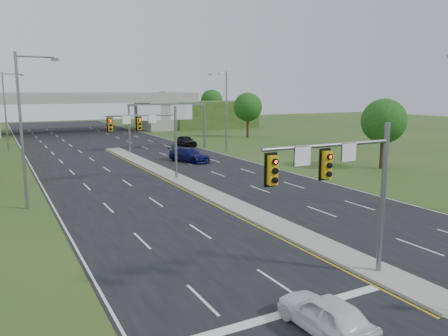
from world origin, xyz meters
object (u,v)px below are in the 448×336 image
(overpass, at_px, (76,115))
(car_white, at_px, (326,314))
(signal_mast_far, at_px, (153,131))
(sign_gantry, at_px, (167,114))
(signal_mast_near, at_px, (347,179))
(car_far_c, at_px, (186,141))
(car_far_b, at_px, (189,155))

(overpass, relative_size, car_white, 20.00)
(car_white, bearing_deg, overpass, -96.33)
(overpass, bearing_deg, signal_mast_far, -92.35)
(sign_gantry, xyz_separation_m, car_white, (-12.20, -47.63, -4.54))
(signal_mast_far, xyz_separation_m, overpass, (2.26, 55.07, -1.17))
(signal_mast_near, distance_m, car_far_c, 50.31)
(signal_mast_near, distance_m, car_white, 5.81)
(signal_mast_near, height_order, car_far_c, signal_mast_near)
(overpass, xyz_separation_m, car_white, (-5.51, -82.71, -2.85))
(sign_gantry, bearing_deg, signal_mast_near, -101.25)
(signal_mast_near, distance_m, overpass, 80.11)
(signal_mast_far, height_order, car_far_c, signal_mast_far)
(sign_gantry, relative_size, overpass, 0.14)
(signal_mast_far, height_order, overpass, overpass)
(signal_mast_far, relative_size, sign_gantry, 0.60)
(car_white, bearing_deg, sign_gantry, -106.88)
(car_far_b, xyz_separation_m, car_far_c, (5.60, 14.26, -0.01))
(overpass, height_order, car_white, overpass)
(overpass, bearing_deg, signal_mast_near, -91.62)
(signal_mast_far, height_order, sign_gantry, signal_mast_far)
(signal_mast_far, height_order, car_far_b, signal_mast_far)
(signal_mast_near, height_order, signal_mast_far, same)
(signal_mast_near, xyz_separation_m, car_far_b, (7.56, 34.14, -3.89))
(car_far_b, bearing_deg, car_white, -128.83)
(car_white, bearing_deg, car_far_c, -110.34)
(car_white, distance_m, car_far_b, 38.33)
(signal_mast_far, relative_size, overpass, 0.09)
(sign_gantry, height_order, car_white, sign_gantry)
(car_far_c, bearing_deg, sign_gantry, -144.21)
(overpass, xyz_separation_m, car_far_c, (10.89, -31.67, -2.73))
(signal_mast_far, bearing_deg, signal_mast_near, -90.00)
(signal_mast_near, relative_size, overpass, 0.09)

